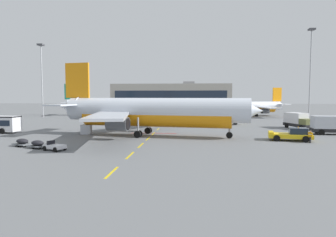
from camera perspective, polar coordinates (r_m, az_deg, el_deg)
The scene contains 15 objects.
ground at distance 71.16m, azimuth 17.11°, elevation -1.12°, with size 400.00×400.00×0.00m, color slate.
apron_paint_markings at distance 67.51m, azimuth -1.01°, elevation -1.21°, with size 8.00×94.54×0.01m.
airliner_foreground at distance 48.35m, azimuth -3.17°, elevation 1.30°, with size 34.75×34.17×12.20m.
pushback_tug at distance 46.94m, azimuth 22.70°, elevation -2.84°, with size 6.43×4.07×2.08m.
airliner_mid_left at distance 101.09m, azimuth 15.52°, elevation 2.18°, with size 26.08×24.96×9.42m.
airliner_far_center at distance 104.87m, azimuth -11.87°, elevation 2.55°, with size 30.49×29.86×10.73m.
catering_truck at distance 68.20m, azimuth 10.57°, elevation 0.16°, with size 7.33×5.30×3.14m.
fuel_service_truck at distance 57.29m, azimuth 28.99°, elevation -1.07°, with size 7.15×3.05×3.14m.
ground_power_truck at distance 64.97m, azimuth 23.76°, elevation -0.33°, with size 4.49×7.40×3.14m.
baggage_train at distance 40.41m, azimuth -23.76°, elevation -4.51°, with size 8.43×4.90×1.14m.
ground_crew_worker at distance 45.60m, azimuth 25.69°, elevation -3.03°, with size 0.51×0.59×1.72m.
uld_cargo_container at distance 52.75m, azimuth -15.43°, elevation -2.03°, with size 1.70×1.66×1.60m.
apron_light_mast_near at distance 101.71m, azimuth -23.13°, elevation 8.34°, with size 1.80×1.80×22.72m.
apron_light_mast_far at distance 99.02m, azimuth 25.73°, elevation 9.57°, with size 1.80×1.80×26.45m.
terminal_satellite at distance 161.23m, azimuth 0.79°, elevation 4.25°, with size 60.74×28.06×14.43m.
Camera 1 is at (24.85, -29.23, 6.43)m, focal length 31.69 mm.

